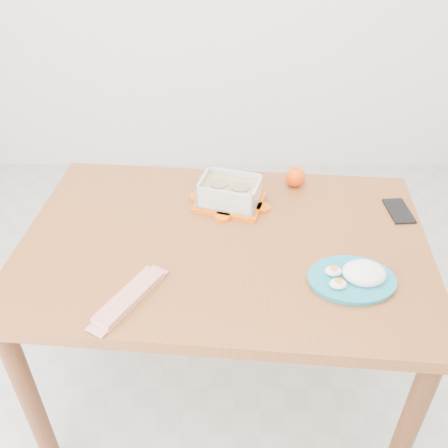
{
  "coord_description": "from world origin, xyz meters",
  "views": [
    {
      "loc": [
        -0.03,
        -1.19,
        1.71
      ],
      "look_at": [
        -0.04,
        0.01,
        0.81
      ],
      "focal_mm": 40.0,
      "sensor_mm": 36.0,
      "label": 1
    }
  ],
  "objects_px": {
    "food_container": "(230,193)",
    "rice_plate": "(356,276)",
    "dining_table": "(224,263)",
    "orange_fruit": "(295,177)",
    "smartphone": "(399,211)"
  },
  "relations": [
    {
      "from": "food_container",
      "to": "rice_plate",
      "type": "height_order",
      "value": "food_container"
    },
    {
      "from": "smartphone",
      "to": "dining_table",
      "type": "bearing_deg",
      "value": -169.5
    },
    {
      "from": "food_container",
      "to": "rice_plate",
      "type": "xyz_separation_m",
      "value": [
        0.35,
        -0.38,
        -0.02
      ]
    },
    {
      "from": "dining_table",
      "to": "smartphone",
      "type": "relative_size",
      "value": 9.5
    },
    {
      "from": "food_container",
      "to": "smartphone",
      "type": "height_order",
      "value": "food_container"
    },
    {
      "from": "dining_table",
      "to": "food_container",
      "type": "relative_size",
      "value": 5.12
    },
    {
      "from": "dining_table",
      "to": "smartphone",
      "type": "xyz_separation_m",
      "value": [
        0.58,
        0.15,
        0.1
      ]
    },
    {
      "from": "food_container",
      "to": "rice_plate",
      "type": "relative_size",
      "value": 1.06
    },
    {
      "from": "dining_table",
      "to": "rice_plate",
      "type": "height_order",
      "value": "rice_plate"
    },
    {
      "from": "dining_table",
      "to": "orange_fruit",
      "type": "height_order",
      "value": "orange_fruit"
    },
    {
      "from": "orange_fruit",
      "to": "smartphone",
      "type": "height_order",
      "value": "orange_fruit"
    },
    {
      "from": "orange_fruit",
      "to": "food_container",
      "type": "bearing_deg",
      "value": -152.89
    },
    {
      "from": "dining_table",
      "to": "rice_plate",
      "type": "bearing_deg",
      "value": -21.9
    },
    {
      "from": "dining_table",
      "to": "orange_fruit",
      "type": "xyz_separation_m",
      "value": [
        0.25,
        0.31,
        0.13
      ]
    },
    {
      "from": "smartphone",
      "to": "rice_plate",
      "type": "bearing_deg",
      "value": -126.61
    }
  ]
}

